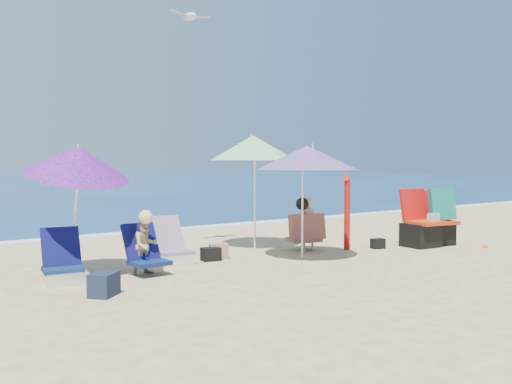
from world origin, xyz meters
TOP-DOWN VIEW (x-y plane):
  - ground at (0.00, 0.00)m, footprint 120.00×120.00m
  - foam at (0.00, 5.10)m, footprint 120.00×0.50m
  - umbrella_turquoise at (0.26, 0.36)m, footprint 2.09×2.09m
  - umbrella_striped at (0.27, 1.85)m, footprint 1.98×1.98m
  - umbrella_blue at (-3.19, 1.22)m, footprint 1.54×1.59m
  - furled_umbrella at (1.53, 0.69)m, footprint 0.18×0.18m
  - chair_navy at (-3.48, 0.98)m, footprint 0.59×0.74m
  - chair_rainbow at (-1.69, 1.35)m, footprint 0.56×0.67m
  - camp_chair_left at (2.92, 0.11)m, footprint 0.71×0.75m
  - camp_chair_right at (3.36, 0.08)m, footprint 0.80×0.80m
  - person_center at (0.86, 1.03)m, footprint 0.73×0.64m
  - person_left at (-2.38, 0.85)m, footprint 0.53×0.63m
  - bag_navy_a at (-3.34, -0.05)m, footprint 0.44×0.43m
  - bag_black_a at (-1.06, 1.21)m, footprint 0.32×0.26m
  - bag_tan at (-0.86, 1.29)m, footprint 0.36×0.32m
  - bag_black_b at (2.09, 0.43)m, footprint 0.27×0.22m
  - orange_item at (3.81, -0.68)m, footprint 0.23×0.17m
  - seagull at (-0.81, 2.27)m, footprint 0.80×0.36m

SIDE VIEW (x-z plane):
  - ground at x=0.00m, z-range 0.00..0.00m
  - orange_item at x=3.81m, z-range 0.00..0.03m
  - foam at x=0.00m, z-range 0.00..0.04m
  - bag_black_b at x=2.09m, z-range 0.00..0.18m
  - bag_black_a at x=-1.06m, z-range 0.00..0.21m
  - bag_tan at x=-0.86m, z-range 0.00..0.25m
  - bag_navy_a at x=-3.34m, z-range 0.00..0.28m
  - chair_navy at x=-3.48m, z-range -0.17..0.54m
  - chair_rainbow at x=-1.69m, z-range -0.17..0.56m
  - camp_chair_left at x=2.92m, z-range -0.22..0.87m
  - camp_chair_right at x=3.36m, z-range -0.15..0.95m
  - person_left at x=-2.38m, z-range -0.04..0.88m
  - person_center at x=0.86m, z-range -0.01..0.95m
  - furled_umbrella at x=1.53m, z-range 0.07..1.49m
  - umbrella_blue at x=-3.19m, z-range 0.62..2.57m
  - umbrella_turquoise at x=0.26m, z-range 0.72..2.61m
  - umbrella_striped at x=0.27m, z-range 0.80..2.92m
  - seagull at x=-0.81m, z-range 4.09..4.23m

